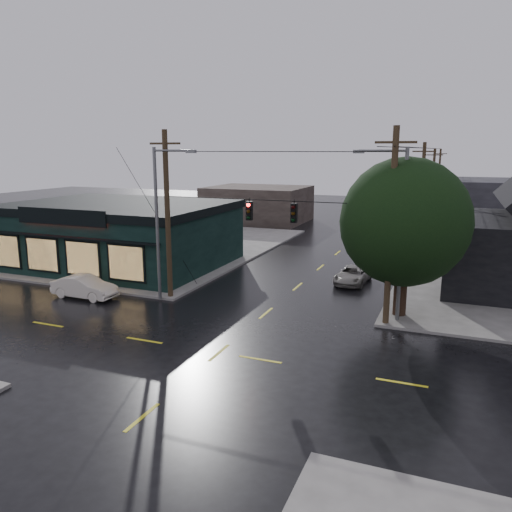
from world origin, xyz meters
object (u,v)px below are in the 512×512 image
at_px(sedan_cream, 84,287).
at_px(suv_silver, 353,275).
at_px(corner_tree, 405,222).
at_px(utility_pole_nw, 171,298).
at_px(utility_pole_ne, 385,325).

height_order(sedan_cream, suv_silver, sedan_cream).
xyz_separation_m(corner_tree, utility_pole_nw, (-13.50, -1.63, -5.24)).
relative_size(utility_pole_nw, sedan_cream, 2.41).
bearing_deg(suv_silver, utility_pole_ne, -63.46).
bearing_deg(suv_silver, sedan_cream, -142.86).
bearing_deg(utility_pole_nw, utility_pole_ne, 0.00).
distance_m(utility_pole_nw, utility_pole_ne, 13.00).
distance_m(utility_pole_nw, suv_silver, 12.49).
xyz_separation_m(utility_pole_nw, sedan_cream, (-4.99, -1.88, 0.69)).
relative_size(corner_tree, suv_silver, 2.06).
xyz_separation_m(corner_tree, suv_silver, (-3.76, 6.16, -4.67)).
height_order(utility_pole_nw, sedan_cream, utility_pole_nw).
distance_m(corner_tree, utility_pole_ne, 5.51).
bearing_deg(utility_pole_ne, sedan_cream, -174.04).
bearing_deg(sedan_cream, suv_silver, -56.17).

